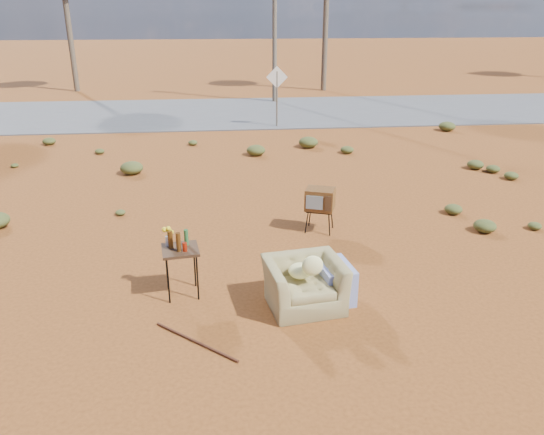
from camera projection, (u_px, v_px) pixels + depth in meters
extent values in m
plane|color=brown|center=(267.00, 287.00, 8.41)|extent=(140.00, 140.00, 0.00)
cube|color=#565659|center=(234.00, 112.00, 22.26)|extent=(140.00, 7.00, 0.04)
imported|color=#8F804E|center=(305.00, 277.00, 7.72)|extent=(1.20, 0.88, 0.97)
ellipsoid|color=#F3EE94|center=(300.00, 271.00, 7.73)|extent=(0.35, 0.35, 0.21)
ellipsoid|color=#F3EE94|center=(313.00, 266.00, 7.47)|extent=(0.31, 0.15, 0.31)
cube|color=navy|center=(335.00, 281.00, 8.01)|extent=(0.57, 0.78, 0.56)
cube|color=black|center=(320.00, 210.00, 10.38)|extent=(0.58, 0.51, 0.03)
cylinder|color=black|center=(307.00, 222.00, 10.36)|extent=(0.03, 0.03, 0.44)
cylinder|color=black|center=(329.00, 225.00, 10.26)|extent=(0.03, 0.03, 0.44)
cylinder|color=black|center=(310.00, 216.00, 10.67)|extent=(0.03, 0.03, 0.44)
cylinder|color=black|center=(332.00, 218.00, 10.57)|extent=(0.03, 0.03, 0.44)
cube|color=brown|center=(320.00, 199.00, 10.30)|extent=(0.66, 0.59, 0.42)
cube|color=gray|center=(314.00, 203.00, 10.11)|extent=(0.31, 0.13, 0.26)
cube|color=#472D19|center=(328.00, 204.00, 10.05)|extent=(0.12, 0.06, 0.30)
cube|color=#382214|center=(180.00, 250.00, 7.94)|extent=(0.61, 0.61, 0.04)
cylinder|color=black|center=(168.00, 280.00, 7.84)|extent=(0.03, 0.03, 0.76)
cylinder|color=black|center=(198.00, 277.00, 7.93)|extent=(0.03, 0.03, 0.76)
cylinder|color=black|center=(167.00, 267.00, 8.23)|extent=(0.03, 0.03, 0.76)
cylinder|color=black|center=(195.00, 265.00, 8.32)|extent=(0.03, 0.03, 0.76)
cylinder|color=#43240B|center=(170.00, 239.00, 7.90)|extent=(0.08, 0.08, 0.28)
cylinder|color=#43240B|center=(178.00, 242.00, 7.79)|extent=(0.07, 0.07, 0.30)
cylinder|color=#275B2B|center=(186.00, 237.00, 8.00)|extent=(0.06, 0.06, 0.26)
cylinder|color=#B9270E|center=(185.00, 247.00, 7.82)|extent=(0.07, 0.07, 0.14)
cylinder|color=silver|center=(168.00, 241.00, 8.01)|extent=(0.09, 0.09, 0.15)
ellipsoid|color=yellow|center=(167.00, 231.00, 7.95)|extent=(0.17, 0.17, 0.13)
cylinder|color=#4F2115|center=(196.00, 342.00, 7.02)|extent=(1.11, 1.00, 0.04)
cylinder|color=brown|center=(277.00, 100.00, 19.27)|extent=(0.06, 0.06, 2.00)
cube|color=silver|center=(277.00, 77.00, 18.97)|extent=(0.78, 0.04, 0.78)
cylinder|color=brown|center=(69.00, 31.00, 26.87)|extent=(0.28, 0.28, 6.00)
cylinder|color=brown|center=(326.00, 20.00, 26.99)|extent=(0.28, 0.28, 7.00)
cylinder|color=brown|center=(275.00, 10.00, 23.29)|extent=(0.20, 0.20, 8.00)
ellipsoid|color=#454A20|center=(485.00, 226.00, 10.46)|extent=(0.44, 0.44, 0.24)
ellipsoid|color=#454A20|center=(132.00, 168.00, 14.07)|extent=(0.60, 0.60, 0.33)
ellipsoid|color=#454A20|center=(511.00, 176.00, 13.64)|extent=(0.36, 0.36, 0.20)
ellipsoid|color=#454A20|center=(347.00, 150.00, 16.07)|extent=(0.40, 0.40, 0.22)
ellipsoid|color=#454A20|center=(193.00, 143.00, 17.01)|extent=(0.30, 0.30, 0.17)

